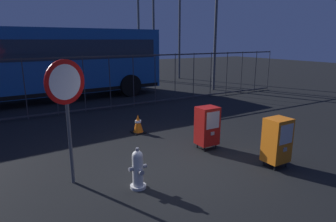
% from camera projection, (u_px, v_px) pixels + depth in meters
% --- Properties ---
extents(ground_plane, '(60.00, 60.00, 0.00)m').
position_uv_depth(ground_plane, '(185.00, 168.00, 5.89)').
color(ground_plane, black).
extents(fire_hydrant, '(0.33, 0.31, 0.75)m').
position_uv_depth(fire_hydrant, '(138.00, 169.00, 5.01)').
color(fire_hydrant, silver).
rests_on(fire_hydrant, ground_plane).
extents(newspaper_box_primary, '(0.48, 0.42, 1.02)m').
position_uv_depth(newspaper_box_primary, '(277.00, 140.00, 5.83)').
color(newspaper_box_primary, black).
rests_on(newspaper_box_primary, ground_plane).
extents(newspaper_box_secondary, '(0.48, 0.42, 1.02)m').
position_uv_depth(newspaper_box_secondary, '(207.00, 126.00, 6.80)').
color(newspaper_box_secondary, black).
rests_on(newspaper_box_secondary, ground_plane).
extents(stop_sign, '(0.71, 0.31, 2.23)m').
position_uv_depth(stop_sign, '(66.00, 97.00, 4.89)').
color(stop_sign, '#4C4F54').
rests_on(stop_sign, ground_plane).
extents(traffic_cone, '(0.36, 0.36, 0.53)m').
position_uv_depth(traffic_cone, '(138.00, 124.00, 8.04)').
color(traffic_cone, black).
rests_on(traffic_cone, ground_plane).
extents(fence_barrier, '(18.03, 0.04, 2.00)m').
position_uv_depth(fence_barrier, '(97.00, 83.00, 10.41)').
color(fence_barrier, '#2D2D33').
rests_on(fence_barrier, ground_plane).
extents(bus_near, '(10.63, 3.27, 3.00)m').
position_uv_depth(bus_near, '(36.00, 60.00, 11.95)').
color(bus_near, '#19519E').
rests_on(bus_near, ground_plane).
extents(street_light_near_left, '(0.32, 0.32, 7.88)m').
position_uv_depth(street_light_near_left, '(138.00, 7.00, 17.89)').
color(street_light_near_left, '#4C4F54').
rests_on(street_light_near_left, ground_plane).
extents(street_light_near_right, '(0.32, 0.32, 6.34)m').
position_uv_depth(street_light_near_right, '(180.00, 21.00, 18.61)').
color(street_light_near_right, '#4C4F54').
rests_on(street_light_near_right, ground_plane).
extents(street_light_far_left, '(0.32, 0.32, 6.92)m').
position_uv_depth(street_light_far_left, '(153.00, 15.00, 17.91)').
color(street_light_far_left, '#4C4F54').
rests_on(street_light_far_left, ground_plane).
extents(street_light_far_right, '(0.32, 0.32, 6.67)m').
position_uv_depth(street_light_far_right, '(216.00, 12.00, 14.19)').
color(street_light_far_right, '#4C4F54').
rests_on(street_light_far_right, ground_plane).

